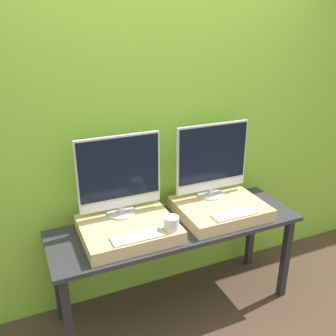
# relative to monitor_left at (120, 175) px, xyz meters

# --- Properties ---
(ground_plane) EXTENTS (12.00, 12.00, 0.00)m
(ground_plane) POSITION_rel_monitor_left_xyz_m (0.34, -0.42, -1.08)
(ground_plane) COLOR #4C3828
(wall_back) EXTENTS (8.00, 0.04, 2.60)m
(wall_back) POSITION_rel_monitor_left_xyz_m (0.34, 0.21, 0.22)
(wall_back) COLOR #8CC638
(wall_back) RESTS_ON ground_plane
(workbench) EXTENTS (1.74, 0.56, 0.71)m
(workbench) POSITION_rel_monitor_left_xyz_m (0.34, -0.14, -0.45)
(workbench) COLOR #2D2D33
(workbench) RESTS_ON ground_plane
(wooden_riser_left) EXTENTS (0.60, 0.50, 0.09)m
(wooden_riser_left) POSITION_rel_monitor_left_xyz_m (0.00, -0.14, -0.33)
(wooden_riser_left) COLOR #D6B77F
(wooden_riser_left) RESTS_ON workbench
(monitor_left) EXTENTS (0.56, 0.20, 0.55)m
(monitor_left) POSITION_rel_monitor_left_xyz_m (0.00, 0.00, 0.00)
(monitor_left) COLOR silver
(monitor_left) RESTS_ON wooden_riser_left
(keyboard_left) EXTENTS (0.32, 0.11, 0.01)m
(keyboard_left) POSITION_rel_monitor_left_xyz_m (0.00, -0.33, -0.27)
(keyboard_left) COLOR silver
(keyboard_left) RESTS_ON wooden_riser_left
(mug) EXTENTS (0.10, 0.10, 0.09)m
(mug) POSITION_rel_monitor_left_xyz_m (0.22, -0.33, -0.24)
(mug) COLOR white
(mug) RESTS_ON wooden_riser_left
(wooden_riser_right) EXTENTS (0.60, 0.50, 0.09)m
(wooden_riser_right) POSITION_rel_monitor_left_xyz_m (0.69, -0.14, -0.33)
(wooden_riser_right) COLOR #D6B77F
(wooden_riser_right) RESTS_ON workbench
(monitor_right) EXTENTS (0.56, 0.20, 0.55)m
(monitor_right) POSITION_rel_monitor_left_xyz_m (0.69, 0.00, 0.00)
(monitor_right) COLOR silver
(monitor_right) RESTS_ON wooden_riser_right
(keyboard_right) EXTENTS (0.32, 0.11, 0.01)m
(keyboard_right) POSITION_rel_monitor_left_xyz_m (0.69, -0.33, -0.27)
(keyboard_right) COLOR silver
(keyboard_right) RESTS_ON wooden_riser_right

